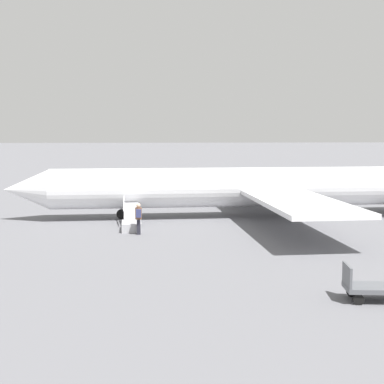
% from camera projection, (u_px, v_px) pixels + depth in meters
% --- Properties ---
extents(ground_plane, '(600.00, 600.00, 0.00)m').
position_uv_depth(ground_plane, '(248.00, 217.00, 35.80)').
color(ground_plane, slate).
extents(airplane_main, '(32.24, 24.49, 6.81)m').
position_uv_depth(airplane_main, '(263.00, 186.00, 35.69)').
color(airplane_main, white).
rests_on(airplane_main, ground).
extents(boarding_stairs, '(1.14, 4.04, 1.70)m').
position_uv_depth(boarding_stairs, '(131.00, 223.00, 31.09)').
color(boarding_stairs, '#B2B2B7').
rests_on(boarding_stairs, ground).
extents(passenger, '(0.36, 0.54, 1.74)m').
position_uv_depth(passenger, '(138.00, 216.00, 29.41)').
color(passenger, '#23232D').
rests_on(passenger, ground).
extents(luggage_cart, '(2.33, 1.40, 1.22)m').
position_uv_depth(luggage_cart, '(375.00, 287.00, 17.73)').
color(luggage_cart, '#595B60').
rests_on(luggage_cart, ground).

